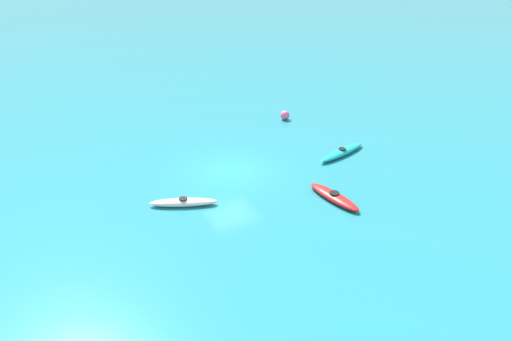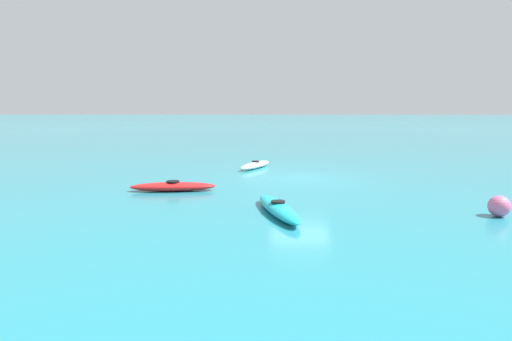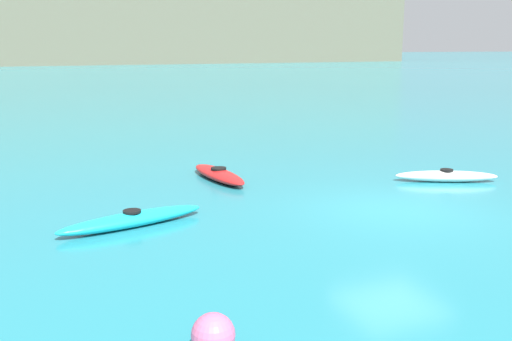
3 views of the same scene
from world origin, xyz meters
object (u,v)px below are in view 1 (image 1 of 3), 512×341
at_px(kayak_white, 183,202).
at_px(kayak_cyan, 342,152).
at_px(kayak_red, 334,197).
at_px(buoy_pink, 285,115).

bearing_deg(kayak_white, kayak_cyan, -173.73).
relative_size(kayak_cyan, kayak_red, 1.13).
xyz_separation_m(kayak_cyan, kayak_red, (3.22, 3.72, 0.00)).
xyz_separation_m(kayak_white, buoy_pink, (-9.38, -7.01, 0.12)).
height_order(kayak_white, kayak_cyan, same).
distance_m(kayak_white, buoy_pink, 11.71).
bearing_deg(kayak_white, buoy_pink, -143.23).
bearing_deg(kayak_red, buoy_pink, -108.57).
xyz_separation_m(kayak_white, kayak_red, (-6.12, 2.69, 0.00)).
distance_m(kayak_cyan, buoy_pink, 5.98).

